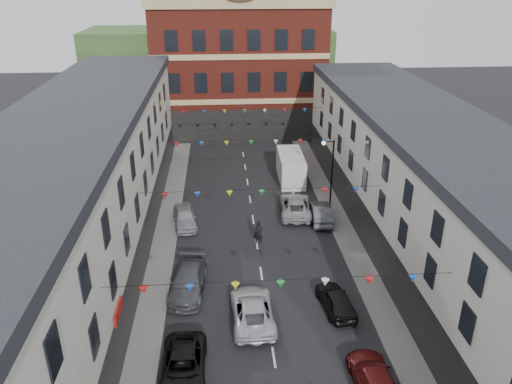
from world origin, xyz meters
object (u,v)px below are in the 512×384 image
object	(u,v)px
moving_car	(252,310)
white_van	(291,167)
car_left_d	(188,282)
car_right_e	(321,213)
car_right_d	(336,300)
car_right_f	(295,206)
street_lamp	(330,164)
car_left_c	(183,366)
car_right_c	(374,380)
pedestrian	(259,233)
car_left_e	(185,217)

from	to	relation	value
moving_car	white_van	bearing A→B (deg)	-105.07
car_left_d	car_right_e	bearing A→B (deg)	47.26
car_right_d	white_van	distance (m)	20.50
car_right_f	street_lamp	bearing A→B (deg)	-153.38
white_van	car_left_c	bearing A→B (deg)	-108.03
car_left_d	car_right_d	distance (m)	9.24
car_left_d	moving_car	distance (m)	4.96
car_right_c	car_right_e	world-z (taller)	car_right_e
car_right_e	moving_car	world-z (taller)	moving_car
car_left_d	car_right_d	size ratio (longest dim) A/B	1.30
car_right_f	white_van	distance (m)	7.50
car_right_c	pedestrian	world-z (taller)	pedestrian
car_right_c	white_van	xyz separation A→B (m)	(-0.36, 26.92, 0.63)
car_left_d	car_left_e	bearing A→B (deg)	100.26
white_van	car_right_e	bearing A→B (deg)	-80.56
car_left_c	white_van	world-z (taller)	white_van
white_van	car_right_f	bearing A→B (deg)	-93.51
white_van	street_lamp	bearing A→B (deg)	-68.41
car_right_d	moving_car	bearing A→B (deg)	0.20
moving_car	white_van	distance (m)	21.76
car_right_d	car_right_e	xyz separation A→B (m)	(1.37, 11.60, 0.04)
car_right_c	car_right_d	size ratio (longest dim) A/B	1.18
white_van	pedestrian	xyz separation A→B (m)	(-4.08, -12.27, -0.37)
street_lamp	car_right_d	distance (m)	14.76
street_lamp	white_van	bearing A→B (deg)	110.33
street_lamp	car_right_e	xyz separation A→B (m)	(-1.05, -2.61, -3.19)
car_left_e	pedestrian	xyz separation A→B (m)	(5.64, -3.40, 0.21)
street_lamp	car_left_e	distance (m)	12.73
car_left_c	pedestrian	xyz separation A→B (m)	(4.78, 13.07, 0.26)
pedestrian	car_left_e	bearing A→B (deg)	170.29
car_left_c	car_left_e	bearing A→B (deg)	93.01
car_right_f	pedestrian	world-z (taller)	pedestrian
car_right_c	white_van	size ratio (longest dim) A/B	0.79
street_lamp	white_van	xyz separation A→B (m)	(-2.33, 6.28, -2.60)
street_lamp	moving_car	distance (m)	16.92
car_right_d	car_right_f	world-z (taller)	car_right_f
moving_car	car_right_e	bearing A→B (deg)	-119.07
street_lamp	pedestrian	bearing A→B (deg)	-136.96
car_left_c	car_left_d	distance (m)	7.34
car_left_c	white_van	distance (m)	26.86
street_lamp	car_right_d	bearing A→B (deg)	-99.65
car_right_e	moving_car	size ratio (longest dim) A/B	0.84
car_left_c	car_right_f	bearing A→B (deg)	65.29
car_left_e	street_lamp	bearing A→B (deg)	4.13
car_right_f	pedestrian	size ratio (longest dim) A/B	2.87
car_left_c	car_right_d	distance (m)	10.03
car_left_e	car_right_d	distance (m)	15.09
car_right_c	car_right_d	world-z (taller)	car_right_c
moving_car	car_left_e	bearing A→B (deg)	-70.91
car_right_f	white_van	size ratio (longest dim) A/B	0.91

